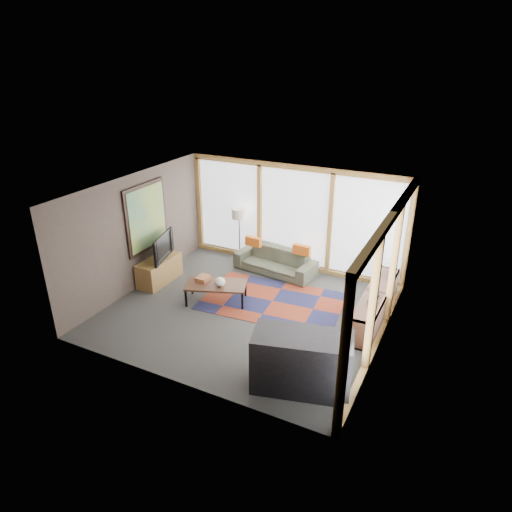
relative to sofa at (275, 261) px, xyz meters
The scene contains 17 objects.
ground 1.98m from the sofa, 82.78° to the right, with size 5.50×5.50×0.00m, color #2B2B29.
room_envelope 2.00m from the sofa, 61.79° to the right, with size 5.52×5.02×2.62m.
rug 1.48m from the sofa, 67.86° to the right, with size 2.96×1.90×0.01m, color maroon.
sofa is the anchor object (origin of this frame).
pillow_left 0.73m from the sofa, behind, with size 0.41×0.12×0.22m, color #B65014.
pillow_right 0.77m from the sofa, ahead, with size 0.43×0.13×0.24m, color #B65014.
floor_lamp 1.15m from the sofa, behind, with size 0.36×0.36×1.44m, color black, non-canonical shape.
coffee_table 1.97m from the sofa, 105.88° to the right, with size 1.28×0.64×0.43m, color #332314, non-canonical shape.
book_stack 2.08m from the sofa, 114.85° to the right, with size 0.24×0.30×0.10m, color brown.
vase 1.99m from the sofa, 102.16° to the right, with size 0.22×0.22×0.19m, color beige.
bookshelf 2.87m from the sofa, 21.12° to the right, with size 0.45×2.46×0.61m, color #332314, non-canonical shape.
bowl_a 3.14m from the sofa, 29.76° to the right, with size 0.21×0.21×0.10m, color black.
bowl_b 2.99m from the sofa, 24.22° to the right, with size 0.16×0.16×0.08m, color black.
shelf_picture 2.85m from the sofa, ahead, with size 0.04×0.34×0.45m, color black.
tv_console 2.77m from the sofa, 142.85° to the right, with size 0.49×1.17×0.58m, color brown.
television 2.79m from the sofa, 143.25° to the right, with size 1.05×0.14×0.60m, color black.
bar_counter 4.21m from the sofa, 60.03° to the right, with size 1.55×0.72×0.98m, color black.
Camera 1 is at (3.83, -7.27, 4.98)m, focal length 32.00 mm.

